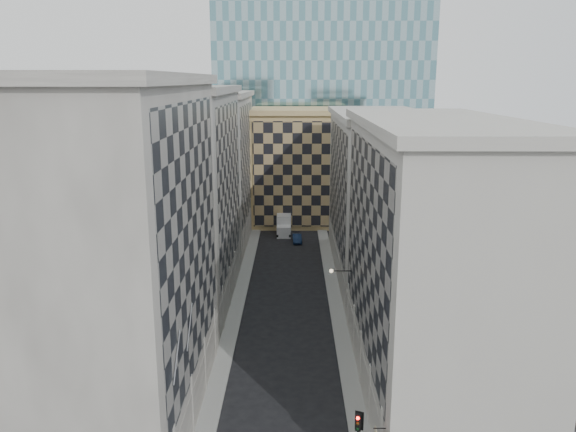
{
  "coord_description": "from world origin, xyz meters",
  "views": [
    {
      "loc": [
        0.71,
        -24.97,
        23.28
      ],
      "look_at": [
        0.31,
        14.28,
        13.75
      ],
      "focal_mm": 35.0,
      "sensor_mm": 36.0,
      "label": 1
    }
  ],
  "objects": [
    {
      "name": "sidewalk_west",
      "position": [
        -5.25,
        30.0,
        0.07
      ],
      "size": [
        1.5,
        100.0,
        0.15
      ],
      "primitive_type": "cube",
      "color": "#969690",
      "rests_on": "ground"
    },
    {
      "name": "sidewalk_east",
      "position": [
        5.25,
        30.0,
        0.07
      ],
      "size": [
        1.5,
        100.0,
        0.15
      ],
      "primitive_type": "cube",
      "color": "#969690",
      "rests_on": "ground"
    },
    {
      "name": "bldg_left_a",
      "position": [
        -10.88,
        11.0,
        11.82
      ],
      "size": [
        10.8,
        22.8,
        23.7
      ],
      "color": "gray",
      "rests_on": "ground"
    },
    {
      "name": "bldg_left_b",
      "position": [
        -10.88,
        33.0,
        11.32
      ],
      "size": [
        10.8,
        22.8,
        22.7
      ],
      "color": "gray",
      "rests_on": "ground"
    },
    {
      "name": "bldg_left_c",
      "position": [
        -10.88,
        55.0,
        10.83
      ],
      "size": [
        10.8,
        22.8,
        21.7
      ],
      "color": "gray",
      "rests_on": "ground"
    },
    {
      "name": "bldg_right_a",
      "position": [
        10.88,
        15.0,
        10.32
      ],
      "size": [
        10.8,
        26.8,
        20.7
      ],
      "color": "#B1ACA2",
      "rests_on": "ground"
    },
    {
      "name": "bldg_right_b",
      "position": [
        10.89,
        42.0,
        9.85
      ],
      "size": [
        10.8,
        28.8,
        19.7
      ],
      "color": "#B1ACA2",
      "rests_on": "ground"
    },
    {
      "name": "tan_block",
      "position": [
        2.0,
        67.9,
        9.44
      ],
      "size": [
        16.8,
        14.8,
        18.8
      ],
      "color": "tan",
      "rests_on": "ground"
    },
    {
      "name": "church_tower",
      "position": [
        0.0,
        82.0,
        26.95
      ],
      "size": [
        7.2,
        7.2,
        51.5
      ],
      "color": "#2F2924",
      "rests_on": "ground"
    },
    {
      "name": "flagpoles_left",
      "position": [
        -5.9,
        6.0,
        8.0
      ],
      "size": [
        0.1,
        6.33,
        2.33
      ],
      "color": "gray",
      "rests_on": "ground"
    },
    {
      "name": "bracket_lamp",
      "position": [
        4.38,
        24.0,
        6.2
      ],
      "size": [
        1.98,
        0.36,
        0.36
      ],
      "color": "black",
      "rests_on": "ground"
    },
    {
      "name": "traffic_light",
      "position": [
        4.55,
        4.18,
        3.17
      ],
      "size": [
        0.52,
        0.52,
        4.21
      ],
      "rotation": [
        0.0,
        0.0,
        -0.4
      ],
      "color": "black",
      "rests_on": "sidewalk_east"
    },
    {
      "name": "box_truck",
      "position": [
        -0.8,
        59.26,
        1.29
      ],
      "size": [
        2.23,
        5.4,
        2.96
      ],
      "rotation": [
        0.0,
        0.0,
        0.01
      ],
      "color": "silver",
      "rests_on": "ground"
    },
    {
      "name": "dark_car",
      "position": [
        1.23,
        54.52,
        0.61
      ],
      "size": [
        1.49,
        3.76,
        1.22
      ],
      "primitive_type": "imported",
      "rotation": [
        0.0,
        0.0,
        0.06
      ],
      "color": "#101F3C",
      "rests_on": "ground"
    }
  ]
}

